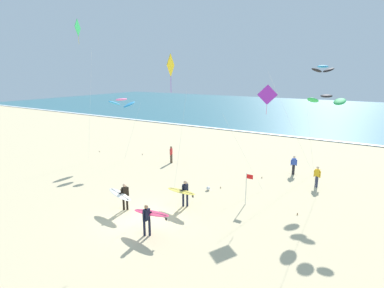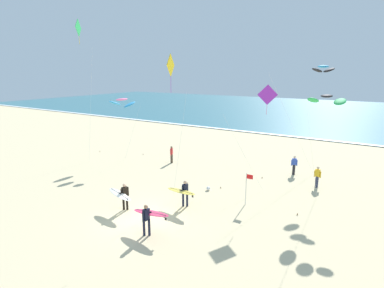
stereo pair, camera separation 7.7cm
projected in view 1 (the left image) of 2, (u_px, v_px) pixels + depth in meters
ground_plane at (144, 218)px, 17.51m from camera, size 160.00×160.00×0.00m
ocean_water at (320, 111)px, 64.69m from camera, size 160.00×60.00×0.08m
shoreline_foam at (280, 135)px, 40.17m from camera, size 160.00×0.85×0.01m
surfer_lead at (122, 195)px, 18.17m from camera, size 2.25×1.15×1.71m
surfer_trailing at (149, 215)px, 15.53m from camera, size 2.33×0.96×1.71m
surfer_third at (183, 191)px, 18.65m from camera, size 2.32×1.10×1.71m
kite_arc_cobalt_near at (322, 69)px, 23.10m from camera, size 4.29×4.28×8.74m
kite_arc_charcoal_mid at (326, 99)px, 18.94m from camera, size 2.40×4.07×6.87m
kite_diamond_emerald_far at (78, 32)px, 25.96m from camera, size 2.36×3.62×12.64m
kite_diamond_golden_high at (171, 70)px, 17.89m from camera, size 1.18×3.85×9.27m
kite_diamond_violet_low at (266, 98)px, 20.03m from camera, size 3.37×1.44×7.44m
kite_arc_rose_distant at (122, 102)px, 27.85m from camera, size 2.75×3.15×5.88m
bystander_red_top at (171, 154)px, 27.96m from camera, size 0.28×0.47×1.59m
bystander_yellow_top at (317, 177)px, 22.03m from camera, size 0.49×0.23×1.59m
bystander_blue_top at (294, 165)px, 24.78m from camera, size 0.47×0.29×1.59m
lifeguard_flag at (247, 186)px, 18.99m from camera, size 0.45×0.05×2.10m
beach_ball at (208, 188)px, 21.57m from camera, size 0.28×0.28×0.28m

